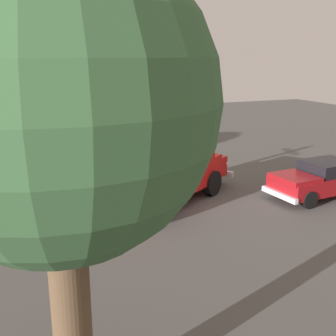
% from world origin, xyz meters
% --- Properties ---
extents(ground_plane, '(60.00, 60.00, 0.00)m').
position_xyz_m(ground_plane, '(0.00, 0.00, 0.00)').
color(ground_plane, '#514F4C').
extents(vintage_fire_truck, '(5.05, 6.18, 2.59)m').
position_xyz_m(vintage_fire_truck, '(0.04, 0.38, 1.20)').
color(vintage_fire_truck, black).
rests_on(vintage_fire_truck, ground).
extents(classic_hot_rod, '(2.21, 4.49, 1.46)m').
position_xyz_m(classic_hot_rod, '(-1.79, -5.43, 0.75)').
color(classic_hot_rod, black).
rests_on(classic_hot_rod, ground).
extents(lawn_chair_near_truck, '(0.68, 0.68, 1.02)m').
position_xyz_m(lawn_chair_near_truck, '(3.34, 2.66, 0.59)').
color(lawn_chair_near_truck, '#B7BABF').
rests_on(lawn_chair_near_truck, ground).
extents(lawn_chair_by_car, '(0.55, 0.53, 1.02)m').
position_xyz_m(lawn_chair_by_car, '(-0.79, 3.39, 0.59)').
color(lawn_chair_by_car, '#B7BABF').
rests_on(lawn_chair_by_car, ground).
extents(spectator_seated, '(0.65, 0.61, 1.29)m').
position_xyz_m(spectator_seated, '(3.24, 2.58, 0.70)').
color(spectator_seated, '#383842').
rests_on(spectator_seated, ground).
extents(spectator_standing, '(0.45, 0.58, 1.68)m').
position_xyz_m(spectator_standing, '(4.32, 1.42, 0.96)').
color(spectator_standing, '#2D334C').
rests_on(spectator_standing, ground).
extents(oak_tree_right, '(4.33, 4.33, 7.20)m').
position_xyz_m(oak_tree_right, '(-8.84, 5.73, 4.99)').
color(oak_tree_right, brown).
rests_on(oak_tree_right, ground).
extents(oak_tree_distant, '(3.20, 3.20, 5.33)m').
position_xyz_m(oak_tree_distant, '(13.51, 6.08, 3.69)').
color(oak_tree_distant, brown).
rests_on(oak_tree_distant, ground).
extents(traffic_cone, '(0.40, 0.40, 0.64)m').
position_xyz_m(traffic_cone, '(2.60, -3.08, 0.31)').
color(traffic_cone, orange).
rests_on(traffic_cone, ground).
extents(background_fence, '(8.09, 0.12, 0.90)m').
position_xyz_m(background_fence, '(14.70, -1.17, 0.45)').
color(background_fence, '#A8A393').
rests_on(background_fence, ground).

